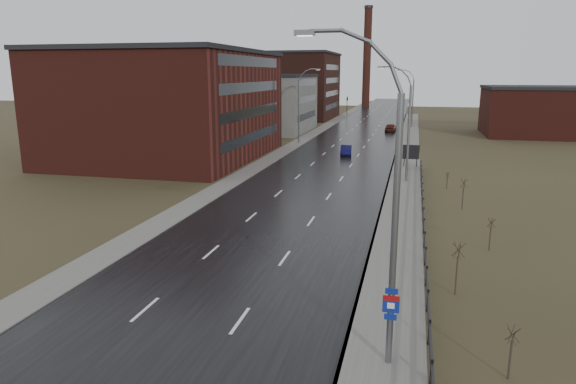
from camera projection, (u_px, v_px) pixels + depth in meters
The scene contains 25 objects.
ground at pixel (147, 364), 19.25m from camera, with size 320.00×320.00×0.00m, color #2D2819.
road at pixel (348, 147), 76.01m from camera, with size 14.00×300.00×0.06m, color black.
sidewalk_right at pixel (404, 183), 50.35m from camera, with size 3.20×180.00×0.18m, color #595651.
curb_right at pixel (388, 183), 50.70m from camera, with size 0.16×180.00×0.18m, color slate.
sidewalk_left at pixel (295, 145), 77.90m from camera, with size 2.40×260.00×0.12m, color #595651.
warehouse_near at pixel (170, 105), 65.16m from camera, with size 22.44×28.56×13.50m.
warehouse_mid at pixel (265, 103), 96.03m from camera, with size 16.32×20.40×10.50m.
warehouse_far at pixel (280, 85), 125.01m from camera, with size 26.52×24.48×15.50m.
building_right at pixel (539, 111), 88.86m from camera, with size 18.36×16.32×8.50m.
smokestack at pixel (367, 57), 159.06m from camera, with size 2.70×2.70×30.70m.
streetlight_main at pixel (386, 208), 17.80m from camera, with size 3.91×0.29×12.11m.
streetlight_right_mid at pixel (406, 124), 50.02m from camera, with size 3.36×0.28×11.35m.
streetlight_left at pixel (301, 105), 78.37m from camera, with size 3.36×0.28×11.35m.
streetlight_right_far at pixel (411, 98), 101.12m from camera, with size 3.36×0.28×11.35m.
guardrail at pixel (424, 227), 34.03m from camera, with size 0.10×53.05×1.10m.
shrub_b at pixel (511, 351), 18.06m from camera, with size 0.49×0.51×2.03m.
shrub_c at pixel (457, 267), 24.95m from camera, with size 0.64×0.68×2.72m.
shrub_d at pixel (490, 233), 31.34m from camera, with size 0.49×0.52×2.06m.
shrub_e at pixel (463, 193), 40.70m from camera, with size 0.60×0.63×2.53m.
shrub_f at pixel (447, 180), 48.21m from camera, with size 0.39×0.41×1.59m.
billboard at pixel (411, 153), 58.61m from camera, with size 1.87×0.17×2.68m.
traffic_light_left at pixel (347, 97), 133.60m from camera, with size 0.58×2.73×5.30m.
traffic_light_right at pixel (410, 98), 129.90m from camera, with size 0.58×2.73×5.30m.
car_near at pixel (346, 151), 67.59m from camera, with size 1.42×4.06×1.34m, color #0B0B37.
car_far at pixel (390, 128), 95.06m from camera, with size 1.84×4.58×1.56m, color #49170C.
Camera 1 is at (9.25, -15.53, 10.64)m, focal length 32.00 mm.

